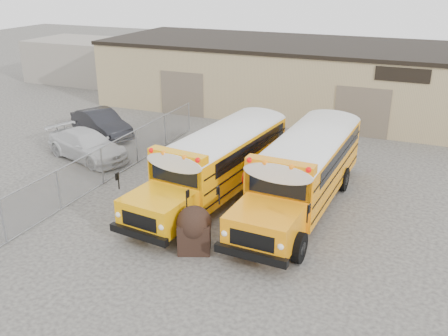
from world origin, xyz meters
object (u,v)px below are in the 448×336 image
at_px(school_bus_left, 276,122).
at_px(school_bus_right, 341,125).
at_px(car_dark, 101,124).
at_px(car_white, 87,145).
at_px(tarp_bundle, 194,228).

distance_m(school_bus_left, school_bus_right, 3.40).
distance_m(school_bus_left, car_dark, 10.64).
relative_size(school_bus_left, car_white, 2.04).
relative_size(school_bus_right, car_dark, 2.21).
bearing_deg(car_white, school_bus_left, -45.03).
bearing_deg(car_white, school_bus_right, -48.97).
height_order(school_bus_left, car_white, school_bus_left).
height_order(school_bus_right, car_dark, school_bus_right).
bearing_deg(car_white, tarp_bundle, -106.41).
xyz_separation_m(school_bus_left, tarp_bundle, (0.42, -10.93, -0.87)).
distance_m(tarp_bundle, car_dark, 14.55).
height_order(school_bus_left, school_bus_right, school_bus_right).
xyz_separation_m(car_white, car_dark, (-1.57, 3.43, 0.05)).
bearing_deg(school_bus_right, car_dark, -171.59).
bearing_deg(school_bus_right, school_bus_left, -167.78).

